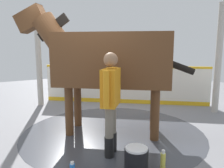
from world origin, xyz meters
TOP-DOWN VIEW (x-y plane):
  - ground_plane at (0.00, 0.00)m, footprint 16.00×16.00m
  - wet_patch at (-0.19, 0.27)m, footprint 3.60×3.60m
  - barrier_wall at (-1.76, -1.56)m, footprint 3.78×3.24m
  - roof_post_near at (0.47, -2.68)m, footprint 0.16×0.16m
  - roof_post_far at (-3.21, 0.47)m, footprint 0.16×0.16m
  - horse at (-0.11, 0.20)m, footprint 2.76×2.44m
  - handler at (0.34, 1.06)m, footprint 0.49×0.50m
  - wash_bucket at (0.32, 1.70)m, footprint 0.33×0.33m
  - bottle_shampoo at (-0.06, 1.83)m, footprint 0.07×0.07m

SIDE VIEW (x-z plane):
  - ground_plane at x=0.00m, z-range -0.02..0.00m
  - wet_patch at x=-0.19m, z-range 0.00..0.00m
  - bottle_shampoo at x=-0.06m, z-range -0.01..0.26m
  - wash_bucket at x=0.32m, z-range 0.00..0.35m
  - barrier_wall at x=-1.76m, z-range -0.04..1.09m
  - handler at x=0.34m, z-range 0.12..1.73m
  - roof_post_near at x=0.47m, z-range 0.00..2.76m
  - roof_post_far at x=-3.21m, z-range 0.00..2.76m
  - horse at x=-0.11m, z-range 0.21..2.72m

